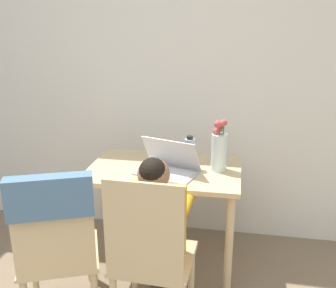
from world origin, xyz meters
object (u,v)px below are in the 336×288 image
(laptop, at_px, (169,165))
(chair_occupied, at_px, (151,259))
(flower_vase, at_px, (219,149))
(person_seated, at_px, (157,222))
(water_bottle, at_px, (190,153))
(chair_spare, at_px, (55,233))

(laptop, bearing_deg, chair_occupied, -70.34)
(chair_occupied, bearing_deg, laptop, -85.73)
(laptop, height_order, flower_vase, flower_vase)
(laptop, xyz_separation_m, flower_vase, (0.31, 0.10, 0.09))
(laptop, bearing_deg, person_seated, -69.17)
(flower_vase, height_order, water_bottle, flower_vase)
(person_seated, xyz_separation_m, flower_vase, (0.28, 0.57, 0.23))
(chair_occupied, distance_m, person_seated, 0.19)
(chair_occupied, distance_m, flower_vase, 0.85)
(laptop, xyz_separation_m, water_bottle, (0.12, 0.09, 0.05))
(person_seated, distance_m, laptop, 0.50)
(chair_spare, bearing_deg, water_bottle, -147.46)
(person_seated, height_order, flower_vase, flower_vase)
(chair_spare, relative_size, flower_vase, 2.91)
(water_bottle, bearing_deg, flower_vase, 2.19)
(chair_spare, height_order, laptop, chair_spare)
(person_seated, bearing_deg, chair_spare, 27.78)
(chair_spare, bearing_deg, flower_vase, -155.25)
(chair_spare, height_order, water_bottle, chair_spare)
(person_seated, relative_size, laptop, 2.39)
(person_seated, height_order, laptop, person_seated)
(chair_occupied, relative_size, person_seated, 0.95)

